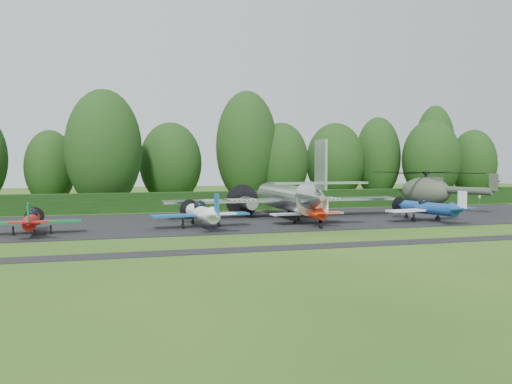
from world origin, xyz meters
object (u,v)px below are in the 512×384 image
object	(u,v)px
transport_plane	(288,197)
light_plane_blue	(429,208)
helicopter	(426,189)
light_plane_white	(202,213)
sign_board	(469,195)
light_plane_orange	(309,212)
light_plane_red	(32,220)

from	to	relation	value
transport_plane	light_plane_blue	xyz separation A→B (m)	(10.74, -5.92, -0.79)
transport_plane	helicopter	distance (m)	18.81
light_plane_white	sign_board	size ratio (longest dim) A/B	2.76
light_plane_orange	sign_board	xyz separation A→B (m)	(26.81, 14.85, 0.12)
light_plane_blue	sign_board	bearing A→B (deg)	55.33
light_plane_red	light_plane_blue	bearing A→B (deg)	1.18
light_plane_blue	helicopter	world-z (taller)	helicopter
light_plane_white	helicopter	bearing A→B (deg)	26.28
light_plane_red	sign_board	world-z (taller)	light_plane_red
light_plane_white	helicopter	distance (m)	29.06
transport_plane	light_plane_orange	distance (m)	4.78
transport_plane	helicopter	bearing A→B (deg)	15.21
light_plane_red	sign_board	distance (m)	50.81
helicopter	light_plane_blue	bearing A→B (deg)	-103.86
transport_plane	helicopter	xyz separation A→B (m)	(17.98, 5.52, 0.21)
light_plane_white	helicopter	size ratio (longest dim) A/B	0.55
light_plane_white	light_plane_orange	bearing A→B (deg)	8.24
light_plane_red	helicopter	size ratio (longest dim) A/B	0.47
light_plane_white	light_plane_blue	size ratio (longest dim) A/B	1.03
light_plane_orange	helicopter	distance (m)	20.56
light_plane_red	sign_board	bearing A→B (deg)	19.74
light_plane_orange	helicopter	bearing A→B (deg)	32.27
light_plane_blue	helicopter	distance (m)	13.58
light_plane_orange	light_plane_white	bearing A→B (deg)	-173.73
transport_plane	light_plane_white	world-z (taller)	transport_plane
light_plane_red	light_plane_blue	distance (m)	32.00
helicopter	sign_board	world-z (taller)	helicopter
helicopter	light_plane_orange	bearing A→B (deg)	-131.75
transport_plane	light_plane_orange	world-z (taller)	transport_plane
light_plane_orange	light_plane_blue	size ratio (longest dim) A/B	0.84
helicopter	sign_board	xyz separation A→B (m)	(8.99, 4.65, -1.08)
light_plane_blue	light_plane_orange	bearing A→B (deg)	-176.17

